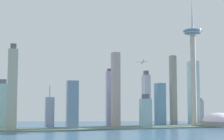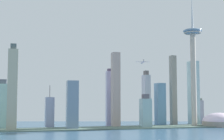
# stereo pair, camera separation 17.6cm
# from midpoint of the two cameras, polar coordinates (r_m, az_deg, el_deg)

# --- Properties ---
(waterfront_pier) EXTENTS (755.27, 77.03, 2.14)m
(waterfront_pier) POSITION_cam_midpoint_polar(r_m,az_deg,el_deg) (753.26, -0.15, -9.65)
(waterfront_pier) COLOR #51675B
(waterfront_pier) RESTS_ON ground
(observation_tower) EXTENTS (44.68, 44.68, 320.88)m
(observation_tower) POSITION_cam_midpoint_polar(r_m,az_deg,el_deg) (833.54, 13.38, 2.54)
(observation_tower) COLOR beige
(observation_tower) RESTS_ON ground
(stadium_dome) EXTENTS (81.55, 81.55, 39.27)m
(stadium_dome) POSITION_cam_midpoint_polar(r_m,az_deg,el_deg) (851.98, 17.50, -8.25)
(stadium_dome) COLOR gray
(stadium_dome) RESTS_ON ground
(skyscraper_0) EXTENTS (19.18, 27.35, 95.02)m
(skyscraper_0) POSITION_cam_midpoint_polar(r_m,az_deg,el_deg) (785.39, -10.41, -6.96)
(skyscraper_0) COLOR #99A0C6
(skyscraper_0) RESTS_ON ground
(skyscraper_1) EXTENTS (20.67, 26.93, 160.16)m
(skyscraper_1) POSITION_cam_midpoint_polar(r_m,az_deg,el_deg) (887.23, 13.45, -3.72)
(skyscraper_1) COLOR #94B8C0
(skyscraper_1) RESTS_ON ground
(skyscraper_2) EXTENTS (17.34, 20.99, 171.91)m
(skyscraper_2) POSITION_cam_midpoint_polar(r_m,az_deg,el_deg) (788.61, 0.61, -3.27)
(skyscraper_2) COLOR #B79F97
(skyscraper_2) RESTS_ON ground
(skyscraper_3) EXTENTS (24.27, 20.62, 102.58)m
(skyscraper_3) POSITION_cam_midpoint_polar(r_m,az_deg,el_deg) (730.25, -6.66, -5.81)
(skyscraper_3) COLOR #6E87A3
(skyscraper_3) RESTS_ON ground
(skyscraper_4) EXTENTS (22.30, 23.67, 74.92)m
(skyscraper_4) POSITION_cam_midpoint_polar(r_m,az_deg,el_deg) (773.54, 5.63, -7.04)
(skyscraper_4) COLOR #94B9BE
(skyscraper_4) RESTS_ON ground
(skyscraper_5) EXTENTS (25.58, 27.92, 105.64)m
(skyscraper_5) POSITION_cam_midpoint_polar(r_m,az_deg,el_deg) (769.50, -17.86, -5.67)
(skyscraper_5) COLOR #9AC6C5
(skyscraper_5) RESTS_ON ground
(skyscraper_6) EXTENTS (19.72, 20.84, 176.16)m
(skyscraper_6) POSITION_cam_midpoint_polar(r_m,az_deg,el_deg) (720.50, -16.31, -3.00)
(skyscraper_6) COLOR #AFB09A
(skyscraper_6) RESTS_ON ground
(skyscraper_7) EXTENTS (12.45, 18.59, 66.34)m
(skyscraper_7) POSITION_cam_midpoint_polar(r_m,az_deg,el_deg) (925.27, 14.48, -6.76)
(skyscraper_7) COLOR slate
(skyscraper_7) RESTS_ON ground
(skyscraper_8) EXTENTS (21.36, 25.32, 103.65)m
(skyscraper_8) POSITION_cam_midpoint_polar(r_m,az_deg,el_deg) (859.11, 8.04, -5.66)
(skyscraper_8) COLOR #5F8CAB
(skyscraper_8) RESTS_ON ground
(skyscraper_10) EXTENTS (15.06, 14.70, 137.17)m
(skyscraper_10) POSITION_cam_midpoint_polar(r_m,az_deg,el_deg) (820.06, -0.45, -4.70)
(skyscraper_10) COLOR #B1A8CE
(skyscraper_10) RESTS_ON ground
(skyscraper_11) EXTENTS (14.59, 25.33, 134.13)m
(skyscraper_11) POSITION_cam_midpoint_polar(r_m,az_deg,el_deg) (846.32, 5.74, -4.89)
(skyscraper_11) COLOR #B0B3BF
(skyscraper_11) RESTS_ON ground
(skyscraper_12) EXTENTS (13.75, 15.35, 175.21)m
(skyscraper_12) POSITION_cam_midpoint_polar(r_m,az_deg,el_deg) (880.74, 10.19, -3.29)
(skyscraper_12) COLOR gray
(skyscraper_12) RESTS_ON ground
(airplane) EXTENTS (32.50, 31.19, 8.19)m
(airplane) POSITION_cam_midpoint_polar(r_m,az_deg,el_deg) (819.90, 5.12, 1.28)
(airplane) COLOR #B9B3CD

